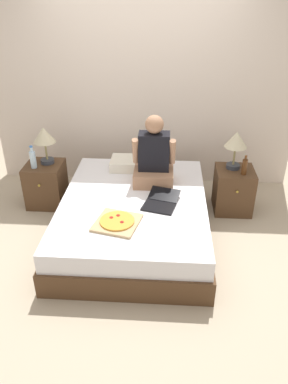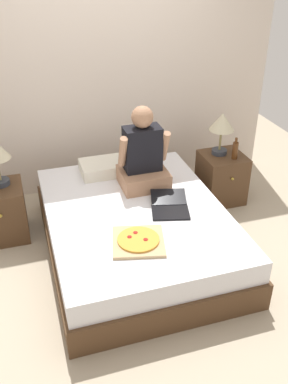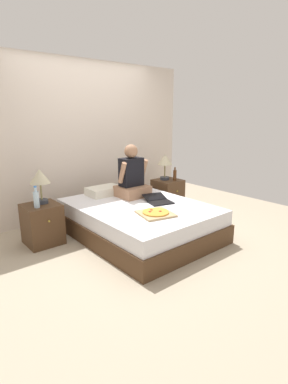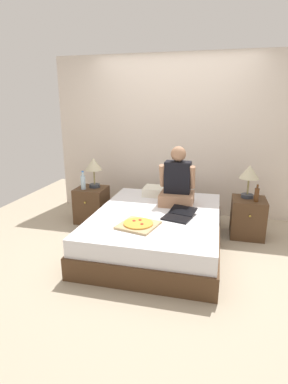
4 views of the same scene
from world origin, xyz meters
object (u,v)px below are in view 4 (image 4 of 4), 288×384
laptop (179,216)px  pizza_box (138,225)px  nightstand_right (248,217)px  beer_bottle (257,195)px  bed (157,230)px  water_bottle (83,182)px  person_seated (177,183)px  nightstand_left (92,205)px  lamp_on_left_nightstand (94,166)px  lamp_on_right_nightstand (249,174)px

laptop → pizza_box: size_ratio=1.00×
nightstand_right → beer_bottle: size_ratio=2.32×
bed → pizza_box: pizza_box is taller
water_bottle → person_seated: 1.42m
nightstand_right → person_seated: person_seated is taller
nightstand_left → person_seated: 1.43m
beer_bottle → pizza_box: bearing=-143.8°
lamp_on_left_nightstand → lamp_on_right_nightstand: (2.22, 0.00, 0.00)m
nightstand_left → bed: bearing=-27.7°
person_seated → pizza_box: bearing=-109.4°
bed → beer_bottle: 1.38m
bed → lamp_on_left_nightstand: bearing=149.5°
water_bottle → laptop: (1.51, -0.60, -0.17)m
nightstand_left → water_bottle: 0.40m
nightstand_right → bed: bearing=-152.3°
water_bottle → laptop: size_ratio=0.57×
lamp_on_right_nightstand → beer_bottle: lamp_on_right_nightstand is taller
lamp_on_right_nightstand → pizza_box: bearing=-137.6°
water_bottle → beer_bottle: 2.44m
lamp_on_right_nightstand → nightstand_left: bearing=-178.7°
water_bottle → nightstand_right: size_ratio=0.52×
bed → nightstand_left: size_ratio=3.85×
laptop → pizza_box: (-0.40, -0.38, -0.00)m
beer_bottle → person_seated: (-1.02, -0.10, 0.11)m
nightstand_left → lamp_on_left_nightstand: 0.60m
nightstand_left → lamp_on_left_nightstand: bearing=51.4°
bed → laptop: bearing=-18.2°
water_bottle → bed: bearing=-22.6°
laptop → lamp_on_left_nightstand: bearing=151.8°
nightstand_left → beer_bottle: size_ratio=2.32×
pizza_box → nightstand_right: bearing=40.4°
lamp_on_left_nightstand → person_seated: person_seated is taller
water_bottle → beer_bottle: (2.44, -0.01, -0.02)m
water_bottle → pizza_box: size_ratio=0.57×
nightstand_left → laptop: bearing=-25.9°
lamp_on_right_nightstand → water_bottle: bearing=-176.6°
bed → pizza_box: bearing=-103.8°
nightstand_left → person_seated: bearing=-8.5°
water_bottle → beer_bottle: bearing=-0.2°
person_seated → laptop: bearing=-79.4°
nightstand_right → pizza_box: nightstand_right is taller
water_bottle → pizza_box: 1.49m
lamp_on_left_nightstand → person_seated: (1.30, -0.25, -0.12)m
lamp_on_left_nightstand → laptop: lamp_on_left_nightstand is taller
beer_bottle → nightstand_right: bearing=125.0°
laptop → bed: bearing=161.8°
pizza_box → laptop: bearing=43.3°
water_bottle → lamp_on_right_nightstand: bearing=3.4°
lamp_on_left_nightstand → nightstand_right: bearing=-1.3°
beer_bottle → pizza_box: size_ratio=0.48×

